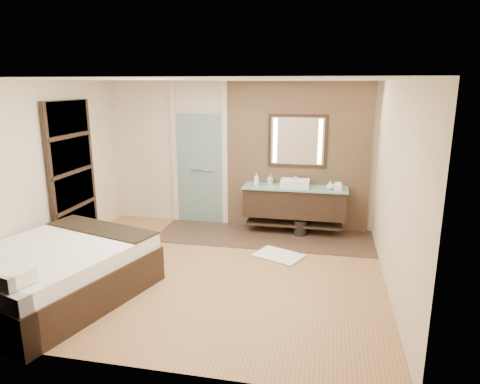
% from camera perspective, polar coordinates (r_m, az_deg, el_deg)
% --- Properties ---
extents(floor, '(5.00, 5.00, 0.00)m').
position_cam_1_polar(floor, '(6.35, -4.42, -10.43)').
color(floor, '#94603E').
rests_on(floor, ground).
extents(tile_strip, '(3.80, 1.30, 0.01)m').
position_cam_1_polar(tile_strip, '(7.68, 3.22, -5.89)').
color(tile_strip, '#392B1F').
rests_on(tile_strip, floor).
extents(stone_wall, '(2.60, 0.08, 2.70)m').
position_cam_1_polar(stone_wall, '(7.88, 7.63, 4.63)').
color(stone_wall, tan).
rests_on(stone_wall, floor).
extents(vanity, '(1.85, 0.55, 0.88)m').
position_cam_1_polar(vanity, '(7.76, 7.29, -1.33)').
color(vanity, black).
rests_on(vanity, stone_wall).
extents(mirror_unit, '(1.06, 0.04, 0.96)m').
position_cam_1_polar(mirror_unit, '(7.78, 7.67, 6.75)').
color(mirror_unit, black).
rests_on(mirror_unit, stone_wall).
extents(frosted_door, '(1.10, 0.12, 2.70)m').
position_cam_1_polar(frosted_door, '(8.24, -5.38, 3.66)').
color(frosted_door, '#A9D6D5').
rests_on(frosted_door, floor).
extents(shoji_partition, '(0.06, 1.20, 2.40)m').
position_cam_1_polar(shoji_partition, '(7.50, -21.42, 2.20)').
color(shoji_partition, black).
rests_on(shoji_partition, floor).
extents(bed, '(2.28, 2.57, 0.83)m').
position_cam_1_polar(bed, '(5.94, -23.49, -9.81)').
color(bed, black).
rests_on(bed, floor).
extents(bath_mat, '(0.86, 0.75, 0.02)m').
position_cam_1_polar(bath_mat, '(6.85, 5.18, -8.39)').
color(bath_mat, white).
rests_on(bath_mat, floor).
extents(waste_bin, '(0.29, 0.29, 0.28)m').
position_cam_1_polar(waste_bin, '(7.75, 8.04, -4.77)').
color(waste_bin, black).
rests_on(waste_bin, floor).
extents(tissue_box, '(0.15, 0.15, 0.10)m').
position_cam_1_polar(tissue_box, '(7.55, 12.88, 0.61)').
color(tissue_box, white).
rests_on(tissue_box, vanity).
extents(soap_bottle_a, '(0.09, 0.09, 0.23)m').
position_cam_1_polar(soap_bottle_a, '(7.67, 2.19, 1.68)').
color(soap_bottle_a, white).
rests_on(soap_bottle_a, vanity).
extents(soap_bottle_b, '(0.10, 0.10, 0.18)m').
position_cam_1_polar(soap_bottle_b, '(7.83, 4.06, 1.72)').
color(soap_bottle_b, '#B2B2B2').
rests_on(soap_bottle_b, vanity).
extents(soap_bottle_c, '(0.14, 0.14, 0.15)m').
position_cam_1_polar(soap_bottle_c, '(7.57, 11.93, 0.91)').
color(soap_bottle_c, '#BEEFEE').
rests_on(soap_bottle_c, vanity).
extents(cup, '(0.15, 0.15, 0.11)m').
position_cam_1_polar(cup, '(7.68, 12.94, 0.87)').
color(cup, white).
rests_on(cup, vanity).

